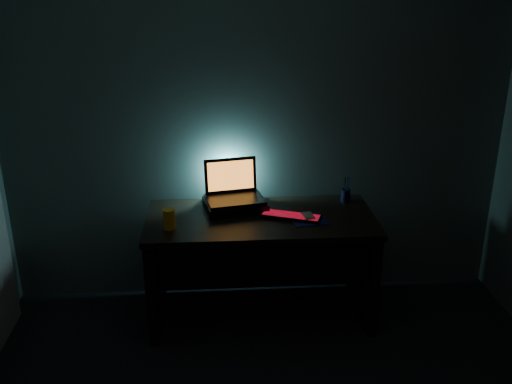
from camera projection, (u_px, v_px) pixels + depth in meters
The scene contains 10 objects.
room at pixel (296, 268), 2.05m from camera, with size 3.50×4.00×2.50m.
desk at pixel (260, 248), 3.88m from camera, with size 1.50×0.70×0.75m.
riser at pixel (235, 205), 3.85m from camera, with size 0.40×0.30×0.06m, color black.
laptop at pixel (233, 190), 3.87m from camera, with size 0.42×0.35×0.26m.
keyboard at pixel (291, 216), 3.72m from camera, with size 0.41×0.26×0.02m.
mousepad at pixel (308, 219), 3.69m from camera, with size 0.22×0.20×0.00m, color #0C1455.
mouse at pixel (308, 217), 3.68m from camera, with size 0.06×0.10×0.03m, color gray.
pen_cup at pixel (346, 196), 3.97m from camera, with size 0.06×0.06×0.09m, color black.
juice_glass at pixel (169, 219), 3.54m from camera, with size 0.08×0.08×0.13m, color orange.
router at pixel (215, 200), 3.95m from camera, with size 0.16×0.14×0.05m.
Camera 1 is at (-0.27, -1.80, 2.24)m, focal length 40.00 mm.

